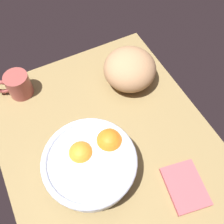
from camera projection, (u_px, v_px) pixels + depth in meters
ground_plane at (106, 140)px, 73.97cm from camera, size 66.60×57.16×3.00cm
fruit_bowl at (91, 162)px, 63.56cm from camera, size 22.99×22.99×9.58cm
bread_loaf at (130, 69)px, 78.66cm from camera, size 19.57×19.51×11.13cm
napkin_folded at (185, 186)px, 64.96cm from camera, size 13.49×10.96×1.19cm
mug at (17, 85)px, 77.67cm from camera, size 7.16×10.95×7.64cm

